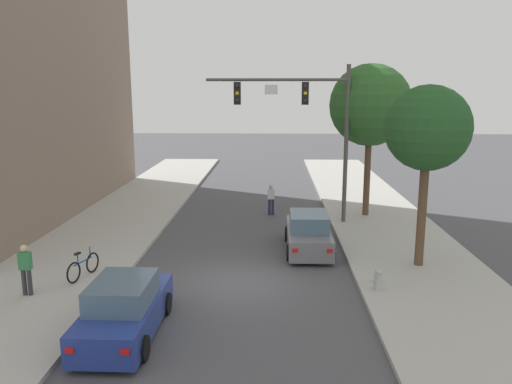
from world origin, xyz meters
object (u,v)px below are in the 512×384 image
(traffic_signal_mast, at_px, (307,114))
(pedestrian_sidewalk_left_walker, at_px, (26,267))
(fire_hydrant, at_px, (378,279))
(pedestrian_crossing_road, at_px, (271,198))
(street_tree_second, at_px, (370,105))
(bicycle_leaning, at_px, (83,267))
(car_following_blue, at_px, (125,310))
(street_tree_nearest, at_px, (428,129))
(car_lead_grey, at_px, (308,234))

(traffic_signal_mast, bearing_deg, pedestrian_sidewalk_left_walker, -134.65)
(fire_hydrant, bearing_deg, pedestrian_crossing_road, 108.62)
(pedestrian_sidewalk_left_walker, height_order, street_tree_second, street_tree_second)
(bicycle_leaning, height_order, fire_hydrant, bicycle_leaning)
(car_following_blue, xyz_separation_m, street_tree_nearest, (9.33, 5.44, 4.41))
(fire_hydrant, distance_m, street_tree_second, 11.35)
(car_lead_grey, height_order, street_tree_nearest, street_tree_nearest)
(pedestrian_crossing_road, xyz_separation_m, bicycle_leaning, (-6.38, -9.63, -0.37))
(pedestrian_sidewalk_left_walker, bearing_deg, street_tree_second, 40.81)
(pedestrian_sidewalk_left_walker, bearing_deg, pedestrian_crossing_road, 55.80)
(traffic_signal_mast, relative_size, car_following_blue, 1.76)
(car_lead_grey, xyz_separation_m, pedestrian_sidewalk_left_walker, (-9.14, -5.20, 0.34))
(pedestrian_sidewalk_left_walker, relative_size, bicycle_leaning, 0.95)
(pedestrian_crossing_road, distance_m, street_tree_nearest, 10.52)
(car_following_blue, distance_m, street_tree_second, 16.41)
(car_lead_grey, height_order, bicycle_leaning, car_lead_grey)
(car_following_blue, xyz_separation_m, pedestrian_crossing_road, (3.83, 13.35, 0.19))
(bicycle_leaning, xyz_separation_m, street_tree_nearest, (11.88, 1.71, 4.59))
(pedestrian_sidewalk_left_walker, xyz_separation_m, bicycle_leaning, (1.20, 1.53, -0.52))
(car_following_blue, height_order, street_tree_second, street_tree_second)
(bicycle_leaning, relative_size, fire_hydrant, 2.40)
(traffic_signal_mast, distance_m, street_tree_nearest, 7.22)
(traffic_signal_mast, relative_size, fire_hydrant, 10.42)
(traffic_signal_mast, relative_size, pedestrian_crossing_road, 4.57)
(traffic_signal_mast, distance_m, bicycle_leaning, 12.21)
(street_tree_nearest, bearing_deg, traffic_signal_mast, 122.11)
(car_lead_grey, distance_m, fire_hydrant, 4.83)
(street_tree_second, bearing_deg, fire_hydrant, -97.97)
(traffic_signal_mast, height_order, pedestrian_crossing_road, traffic_signal_mast)
(car_lead_grey, distance_m, street_tree_nearest, 6.23)
(pedestrian_crossing_road, relative_size, street_tree_second, 0.21)
(car_following_blue, xyz_separation_m, pedestrian_sidewalk_left_walker, (-3.75, 2.19, 0.34))
(traffic_signal_mast, distance_m, pedestrian_sidewalk_left_walker, 13.83)
(traffic_signal_mast, distance_m, car_lead_grey, 6.22)
(car_following_blue, height_order, street_tree_nearest, street_tree_nearest)
(traffic_signal_mast, xyz_separation_m, street_tree_second, (3.23, 1.42, 0.38))
(bicycle_leaning, distance_m, street_tree_nearest, 12.85)
(pedestrian_crossing_road, bearing_deg, bicycle_leaning, -123.54)
(car_lead_grey, xyz_separation_m, fire_hydrant, (1.94, -4.42, -0.22))
(car_lead_grey, bearing_deg, street_tree_second, 59.09)
(traffic_signal_mast, distance_m, car_following_blue, 13.60)
(fire_hydrant, xyz_separation_m, street_tree_second, (1.40, 9.99, 5.22))
(street_tree_nearest, relative_size, street_tree_second, 0.86)
(pedestrian_sidewalk_left_walker, bearing_deg, traffic_signal_mast, 45.35)
(fire_hydrant, relative_size, street_tree_nearest, 0.11)
(traffic_signal_mast, distance_m, fire_hydrant, 10.01)
(fire_hydrant, bearing_deg, car_lead_grey, 113.69)
(street_tree_nearest, bearing_deg, street_tree_second, 94.57)
(pedestrian_crossing_road, bearing_deg, street_tree_nearest, -55.24)
(traffic_signal_mast, relative_size, car_lead_grey, 1.77)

